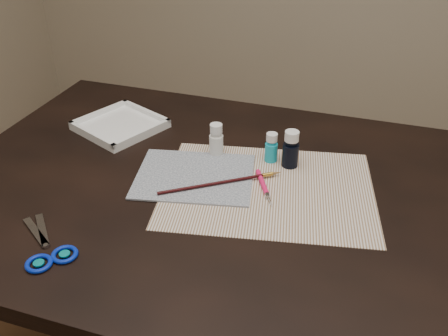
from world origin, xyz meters
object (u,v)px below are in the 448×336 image
(paint_bottle_white, at_px, (216,140))
(scissors, at_px, (40,242))
(paper, at_px, (268,189))
(paint_bottle_navy, at_px, (291,149))
(canvas, at_px, (195,176))
(paint_bottle_cyan, at_px, (271,148))
(palette_tray, at_px, (120,124))

(paint_bottle_white, relative_size, scissors, 0.44)
(paper, bearing_deg, paint_bottle_navy, 77.00)
(paint_bottle_white, height_order, scissors, paint_bottle_white)
(canvas, relative_size, paint_bottle_cyan, 3.56)
(scissors, height_order, palette_tray, palette_tray)
(paper, distance_m, scissors, 0.49)
(palette_tray, bearing_deg, paper, -19.23)
(paint_bottle_cyan, height_order, paint_bottle_navy, paint_bottle_navy)
(paint_bottle_navy, relative_size, scissors, 0.48)
(paint_bottle_white, xyz_separation_m, palette_tray, (-0.30, 0.05, -0.03))
(paper, relative_size, scissors, 2.41)
(canvas, height_order, scissors, scissors)
(paint_bottle_cyan, xyz_separation_m, paint_bottle_navy, (0.05, -0.01, 0.01))
(paint_bottle_white, bearing_deg, palette_tray, 169.93)
(scissors, bearing_deg, paint_bottle_navy, -99.26)
(canvas, relative_size, scissors, 1.38)
(canvas, bearing_deg, paper, 2.43)
(paper, distance_m, paint_bottle_white, 0.20)
(paint_bottle_navy, bearing_deg, scissors, -132.89)
(canvas, xyz_separation_m, palette_tray, (-0.28, 0.17, 0.01))
(paint_bottle_white, bearing_deg, paper, -33.71)
(paper, distance_m, paint_bottle_cyan, 0.13)
(paint_bottle_white, height_order, paint_bottle_cyan, paint_bottle_white)
(scissors, bearing_deg, paint_bottle_cyan, -94.96)
(paint_bottle_cyan, xyz_separation_m, palette_tray, (-0.43, 0.04, -0.03))
(paint_bottle_cyan, distance_m, palette_tray, 0.43)
(canvas, height_order, paint_bottle_white, paint_bottle_white)
(paper, height_order, paint_bottle_cyan, paint_bottle_cyan)
(paint_bottle_white, bearing_deg, paint_bottle_navy, 1.42)
(canvas, xyz_separation_m, paint_bottle_cyan, (0.15, 0.13, 0.03))
(paper, distance_m, palette_tray, 0.48)
(paper, relative_size, paint_bottle_navy, 5.00)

